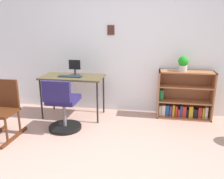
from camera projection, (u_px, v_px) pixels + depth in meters
ground_plane at (94, 176)px, 2.55m from camera, size 6.24×6.24×0.00m
wall_back at (122, 50)px, 4.28m from camera, size 5.20×0.12×2.32m
desk at (73, 79)px, 4.08m from camera, size 1.09×0.57×0.74m
monitor at (75, 68)px, 4.10m from camera, size 0.21×0.18×0.28m
keyboard at (70, 76)px, 4.00m from camera, size 0.41×0.13×0.02m
office_chair at (63, 108)px, 3.57m from camera, size 0.52×0.55×0.85m
rocking_chair at (3, 108)px, 3.38m from camera, size 0.42×0.64×0.85m
bookshelf_low at (183, 97)px, 4.11m from camera, size 0.93×0.30×0.85m
potted_plant_on_shelf at (183, 63)px, 3.90m from camera, size 0.17×0.17×0.26m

